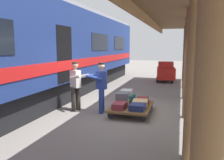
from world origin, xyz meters
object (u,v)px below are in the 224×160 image
at_px(porter_in_overalls, 101,86).
at_px(suitcase_slate_roller, 122,96).
at_px(suitcase_navy_fabric, 137,107).
at_px(suitcase_teal_softside, 127,98).
at_px(porter_by_door, 76,84).
at_px(suitcase_maroon_trunk, 143,100).
at_px(suitcase_gray_aluminum, 126,92).
at_px(baggage_tug, 166,72).
at_px(suitcase_cream_canvas, 123,102).
at_px(train_car, 29,51).
at_px(suitcase_burgundy_valise, 120,106).
at_px(luggage_cart, 132,106).
at_px(suitcase_tan_vintage, 140,103).

bearing_deg(porter_in_overalls, suitcase_slate_roller, -165.29).
relative_size(suitcase_navy_fabric, porter_in_overalls, 0.30).
relative_size(suitcase_teal_softside, porter_by_door, 0.33).
bearing_deg(suitcase_maroon_trunk, porter_by_door, 17.91).
bearing_deg(suitcase_gray_aluminum, baggage_tug, -97.70).
distance_m(suitcase_cream_canvas, suitcase_gray_aluminum, 0.60).
bearing_deg(porter_by_door, train_car, -6.38).
bearing_deg(baggage_tug, suitcase_burgundy_valise, 83.53).
relative_size(porter_in_overalls, porter_by_door, 1.00).
height_order(luggage_cart, suitcase_navy_fabric, suitcase_navy_fabric).
height_order(suitcase_navy_fabric, suitcase_gray_aluminum, suitcase_gray_aluminum).
bearing_deg(suitcase_slate_roller, suitcase_navy_fabric, 141.91).
height_order(suitcase_tan_vintage, porter_in_overalls, porter_in_overalls).
height_order(train_car, baggage_tug, train_car).
bearing_deg(train_car, baggage_tug, -121.35).
bearing_deg(suitcase_cream_canvas, suitcase_gray_aluminum, -86.55).
xyz_separation_m(suitcase_tan_vintage, suitcase_slate_roller, (0.61, 0.03, 0.20)).
bearing_deg(suitcase_burgundy_valise, suitcase_cream_canvas, -90.00).
distance_m(suitcase_maroon_trunk, suitcase_gray_aluminum, 0.65).
distance_m(suitcase_navy_fabric, suitcase_teal_softside, 1.16).
xyz_separation_m(luggage_cart, porter_by_door, (1.93, 0.21, 0.69)).
distance_m(suitcase_navy_fabric, porter_in_overalls, 1.44).
bearing_deg(suitcase_cream_canvas, suitcase_teal_softside, -90.00).
bearing_deg(baggage_tug, train_car, 58.65).
bearing_deg(luggage_cart, porter_in_overalls, 11.79).
height_order(suitcase_burgundy_valise, porter_by_door, porter_by_door).
distance_m(train_car, suitcase_cream_canvas, 4.04).
xyz_separation_m(train_car, suitcase_cream_canvas, (-3.66, 0.02, -1.70)).
xyz_separation_m(train_car, suitcase_slate_roller, (-3.63, 0.05, -1.49)).
relative_size(suitcase_maroon_trunk, porter_in_overalls, 0.33).
relative_size(luggage_cart, suitcase_maroon_trunk, 3.27).
distance_m(suitcase_cream_canvas, suitcase_teal_softside, 0.51).
height_order(suitcase_maroon_trunk, baggage_tug, baggage_tug).
relative_size(suitcase_maroon_trunk, suitcase_gray_aluminum, 1.06).
height_order(suitcase_maroon_trunk, suitcase_slate_roller, suitcase_slate_roller).
xyz_separation_m(suitcase_tan_vintage, suitcase_gray_aluminum, (0.60, -0.55, 0.23)).
height_order(suitcase_teal_softside, suitcase_slate_roller, suitcase_slate_roller).
bearing_deg(suitcase_maroon_trunk, suitcase_slate_roller, 41.45).
distance_m(suitcase_gray_aluminum, porter_by_door, 1.81).
distance_m(suitcase_slate_roller, porter_in_overalls, 0.80).
bearing_deg(suitcase_maroon_trunk, luggage_cart, 60.63).
relative_size(luggage_cart, porter_by_door, 1.08).
height_order(suitcase_cream_canvas, suitcase_slate_roller, suitcase_slate_roller).
distance_m(suitcase_navy_fabric, porter_by_door, 2.31).
distance_m(suitcase_burgundy_valise, suitcase_slate_roller, 0.52).
bearing_deg(suitcase_slate_roller, baggage_tug, -97.16).
bearing_deg(suitcase_burgundy_valise, baggage_tug, -96.47).
bearing_deg(suitcase_cream_canvas, luggage_cart, 180.00).
distance_m(suitcase_burgundy_valise, porter_in_overalls, 0.96).
bearing_deg(suitcase_slate_roller, suitcase_cream_canvas, -141.26).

